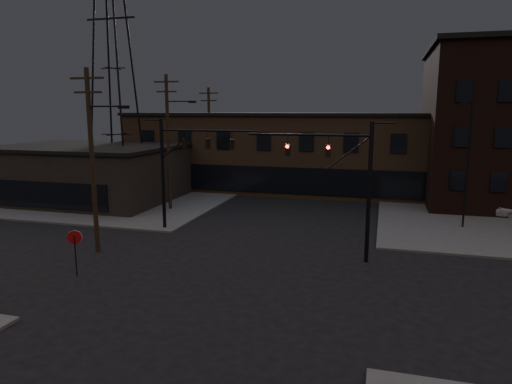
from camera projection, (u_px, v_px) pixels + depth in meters
ground at (234, 278)px, 23.65m from camera, size 140.00×140.00×0.00m
sidewalk_nw at (108, 188)px, 50.35m from camera, size 30.00×30.00×0.15m
building_row at (315, 153)px, 49.47m from camera, size 40.00×12.00×8.00m
building_left at (89, 174)px, 43.71m from camera, size 16.00×12.00×5.00m
traffic_signal_near at (349, 176)px, 25.61m from camera, size 7.12×0.24×8.00m
traffic_signal_far at (179, 161)px, 32.14m from camera, size 7.12×0.24×8.00m
stop_sign at (75, 242)px, 23.58m from camera, size 0.72×0.33×2.48m
utility_pole_near at (93, 157)px, 27.03m from camera, size 3.70×0.28×11.00m
utility_pole_mid at (169, 140)px, 38.61m from camera, size 3.70×0.28×11.50m
utility_pole_far at (209, 136)px, 50.33m from camera, size 2.20×0.28×11.00m
transmission_tower at (113, 68)px, 43.29m from camera, size 7.00×7.00×25.00m
lot_light_a at (468, 154)px, 32.47m from camera, size 1.50×0.28×9.14m
parked_car_lot_a at (482, 200)px, 38.81m from camera, size 5.34×3.33×1.70m
parked_car_lot_b at (494, 208)px, 37.02m from camera, size 4.29×2.54×1.16m
car_crossing at (352, 188)px, 47.01m from camera, size 2.37×4.26×1.33m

